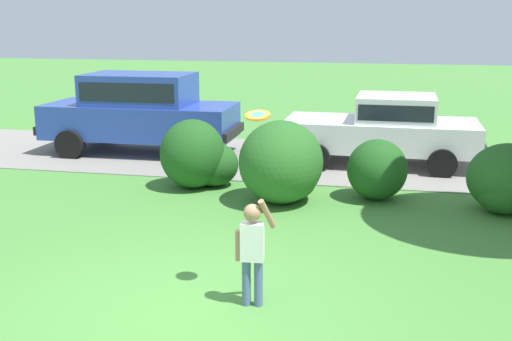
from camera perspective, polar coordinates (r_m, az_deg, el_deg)
name	(u,v)px	position (r m, az deg, el deg)	size (l,w,h in m)	color
ground_plane	(179,311)	(7.38, -6.94, -12.43)	(80.00, 80.00, 0.00)	#478438
driveway_strip	(291,159)	(14.75, 3.13, 1.00)	(28.00, 4.40, 0.02)	gray
shrub_near_tree	(198,157)	(12.30, -5.18, 1.24)	(1.47, 1.31, 1.33)	#1E511C
shrub_centre_left	(283,164)	(11.25, 2.40, 0.56)	(1.49, 1.67, 1.47)	#286023
shrub_centre	(377,170)	(11.66, 10.80, 0.08)	(1.08, 1.15, 1.10)	#1E511C
shrub_centre_right	(507,181)	(11.47, 21.58, -0.88)	(1.37, 1.27, 1.18)	#286023
parked_sedan	(385,127)	(14.37, 11.49, 3.81)	(4.42, 2.14, 1.56)	white
parked_suv	(140,109)	(15.53, -10.33, 5.44)	(4.72, 2.13, 1.92)	#28429E
child_thrower	(252,246)	(7.20, -0.32, -6.80)	(0.45, 0.28, 1.29)	#4C608C
frisbee	(258,115)	(7.12, 0.15, 4.96)	(0.28, 0.28, 0.09)	orange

